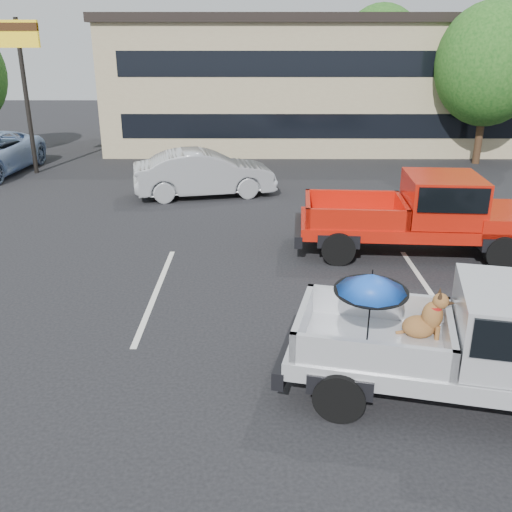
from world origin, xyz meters
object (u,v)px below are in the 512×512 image
at_px(tree_back, 380,55).
at_px(red_pickup, 433,211).
at_px(tree_right, 489,65).
at_px(silver_sedan, 204,173).
at_px(silver_pickup, 496,341).
at_px(motel_sign, 20,55).

bearing_deg(tree_back, red_pickup, -96.80).
distance_m(tree_right, silver_sedan, 13.42).
distance_m(tree_right, silver_pickup, 19.39).
bearing_deg(tree_back, silver_pickup, -97.19).
bearing_deg(red_pickup, motel_sign, 149.22).
relative_size(tree_right, tree_back, 0.95).
height_order(tree_right, silver_pickup, tree_right).
xyz_separation_m(tree_back, silver_sedan, (-8.65, -13.73, -3.61)).
xyz_separation_m(tree_right, silver_sedan, (-11.65, -5.73, -3.40)).
relative_size(motel_sign, tree_back, 0.84).
xyz_separation_m(motel_sign, red_pickup, (13.67, -9.53, -3.54)).
distance_m(motel_sign, tree_back, 18.87).
distance_m(motel_sign, silver_sedan, 9.10).
xyz_separation_m(tree_right, tree_back, (-3.00, 8.00, 0.20)).
height_order(tree_right, red_pickup, tree_right).
relative_size(tree_right, red_pickup, 1.08).
bearing_deg(motel_sign, red_pickup, -34.88).
height_order(motel_sign, silver_pickup, motel_sign).
relative_size(motel_sign, tree_right, 0.88).
bearing_deg(tree_back, tree_right, -69.44).
bearing_deg(tree_right, tree_back, 110.56).
distance_m(motel_sign, tree_right, 19.11).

